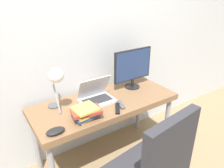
{
  "coord_description": "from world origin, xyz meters",
  "views": [
    {
      "loc": [
        -1.0,
        -1.33,
        1.81
      ],
      "look_at": [
        0.06,
        0.28,
        0.92
      ],
      "focal_mm": 35.0,
      "sensor_mm": 36.0,
      "label": 1
    }
  ],
  "objects": [
    {
      "name": "media_remote",
      "position": [
        0.08,
        0.14,
        0.75
      ],
      "size": [
        0.08,
        0.16,
        0.02
      ],
      "color": "#4C4C51",
      "rests_on": "desk"
    },
    {
      "name": "desk_lamp",
      "position": [
        -0.46,
        0.33,
        1.08
      ],
      "size": [
        0.13,
        0.29,
        0.44
      ],
      "color": "#4C4C51",
      "rests_on": "desk"
    },
    {
      "name": "desk",
      "position": [
        0.0,
        0.31,
        0.67
      ],
      "size": [
        1.46,
        0.62,
        0.74
      ],
      "color": "brown",
      "rests_on": "ground_plane"
    },
    {
      "name": "office_chair",
      "position": [
        -0.07,
        -0.49,
        0.58
      ],
      "size": [
        0.59,
        0.58,
        1.05
      ],
      "color": "black",
      "rests_on": "ground_plane"
    },
    {
      "name": "tv_remote",
      "position": [
        0.01,
        0.1,
        0.75
      ],
      "size": [
        0.13,
        0.17,
        0.02
      ],
      "color": "black",
      "rests_on": "desk"
    },
    {
      "name": "monitor",
      "position": [
        0.43,
        0.41,
        0.98
      ],
      "size": [
        0.47,
        0.17,
        0.44
      ],
      "color": "black",
      "rests_on": "desk"
    },
    {
      "name": "game_controller",
      "position": [
        -0.6,
        0.08,
        0.76
      ],
      "size": [
        0.15,
        0.09,
        0.04
      ],
      "color": "black",
      "rests_on": "desk"
    },
    {
      "name": "book_stack",
      "position": [
        -0.3,
        0.13,
        0.8
      ],
      "size": [
        0.28,
        0.23,
        0.11
      ],
      "color": "gold",
      "rests_on": "desk"
    },
    {
      "name": "laptop",
      "position": [
        -0.07,
        0.36,
        0.79
      ],
      "size": [
        0.33,
        0.26,
        0.24
      ],
      "color": "silver",
      "rests_on": "desk"
    },
    {
      "name": "wall_back",
      "position": [
        0.0,
        0.68,
        1.3
      ],
      "size": [
        8.0,
        0.05,
        2.6
      ],
      "color": "silver",
      "rests_on": "ground_plane"
    }
  ]
}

